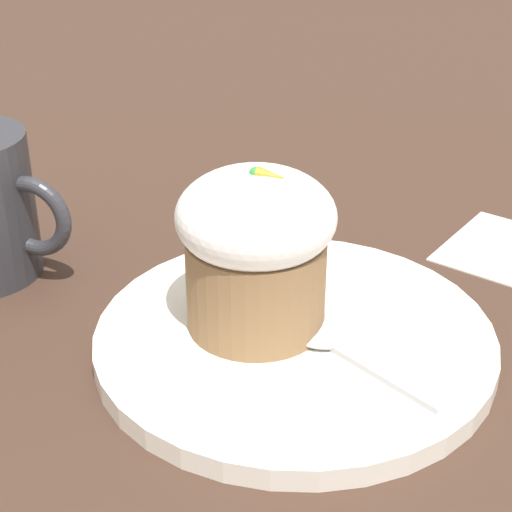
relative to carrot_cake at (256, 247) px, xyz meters
The scene contains 4 objects.
ground_plane 0.07m from the carrot_cake, ahead, with size 4.00×4.00×0.00m, color #3D281E.
dessert_plate 0.06m from the carrot_cake, ahead, with size 0.24×0.24×0.01m.
carrot_cake is the anchor object (origin of this frame).
spoon 0.07m from the carrot_cake, ahead, with size 0.11×0.08×0.01m.
Camera 1 is at (0.12, -0.41, 0.30)m, focal length 60.00 mm.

